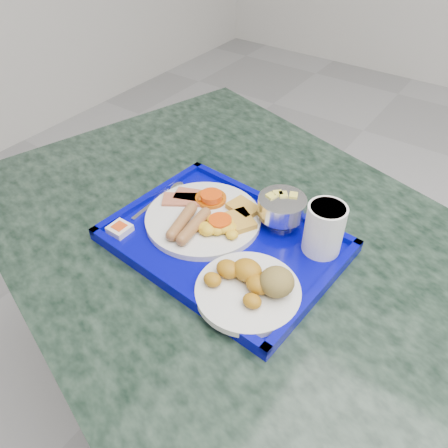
% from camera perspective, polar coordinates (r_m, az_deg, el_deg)
% --- Properties ---
extents(table, '(1.44, 1.16, 0.78)m').
position_cam_1_polar(table, '(1.01, 3.20, -11.08)').
color(table, slate).
rests_on(table, floor).
extents(tray, '(0.46, 0.35, 0.03)m').
position_cam_1_polar(tray, '(0.86, 0.00, -2.31)').
color(tray, '#030392').
rests_on(tray, table).
extents(main_plate, '(0.24, 0.24, 0.04)m').
position_cam_1_polar(main_plate, '(0.88, -2.34, 0.86)').
color(main_plate, silver).
rests_on(main_plate, tray).
extents(bread_plate, '(0.18, 0.18, 0.06)m').
position_cam_1_polar(bread_plate, '(0.75, 3.71, -8.01)').
color(bread_plate, silver).
rests_on(bread_plate, tray).
extents(fruit_bowl, '(0.10, 0.10, 0.07)m').
position_cam_1_polar(fruit_bowl, '(0.87, 7.54, 2.21)').
color(fruit_bowl, silver).
rests_on(fruit_bowl, tray).
extents(juice_cup, '(0.07, 0.07, 0.10)m').
position_cam_1_polar(juice_cup, '(0.82, 12.98, -0.45)').
color(juice_cup, white).
rests_on(juice_cup, tray).
extents(spoon, '(0.03, 0.16, 0.01)m').
position_cam_1_polar(spoon, '(0.98, -7.07, 4.31)').
color(spoon, silver).
rests_on(spoon, tray).
extents(knife, '(0.03, 0.17, 0.00)m').
position_cam_1_polar(knife, '(0.96, -10.03, 3.10)').
color(knife, silver).
rests_on(knife, tray).
extents(jam_packet, '(0.04, 0.04, 0.02)m').
position_cam_1_polar(jam_packet, '(0.89, -13.46, -0.63)').
color(jam_packet, white).
rests_on(jam_packet, tray).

